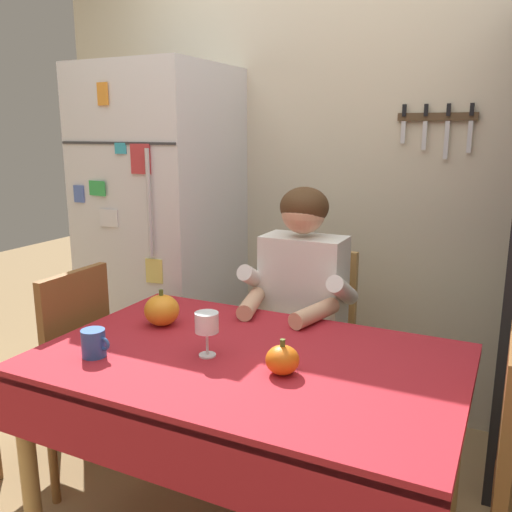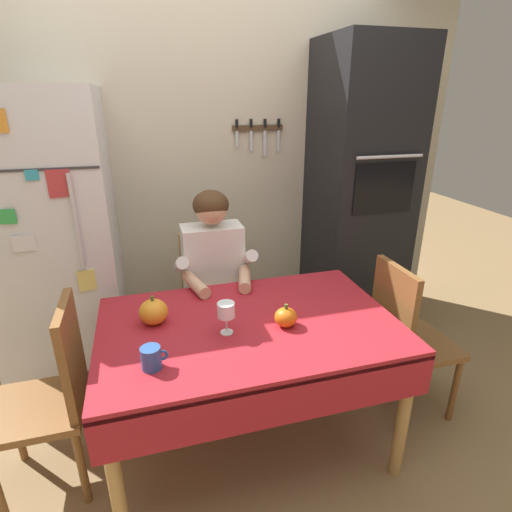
% 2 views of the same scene
% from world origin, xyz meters
% --- Properties ---
extents(back_wall_assembly, '(3.70, 0.13, 2.60)m').
position_xyz_m(back_wall_assembly, '(0.05, 1.35, 1.30)').
color(back_wall_assembly, beige).
rests_on(back_wall_assembly, ground).
extents(refrigerator, '(0.68, 0.71, 1.80)m').
position_xyz_m(refrigerator, '(-0.95, 0.96, 0.90)').
color(refrigerator, silver).
rests_on(refrigerator, ground).
extents(dining_table, '(1.40, 0.90, 0.74)m').
position_xyz_m(dining_table, '(0.00, 0.08, 0.66)').
color(dining_table, tan).
rests_on(dining_table, ground).
extents(chair_behind_person, '(0.40, 0.40, 0.93)m').
position_xyz_m(chair_behind_person, '(-0.05, 0.87, 0.51)').
color(chair_behind_person, tan).
rests_on(chair_behind_person, ground).
extents(seated_person, '(0.47, 0.55, 1.25)m').
position_xyz_m(seated_person, '(-0.05, 0.68, 0.74)').
color(seated_person, '#38384C').
rests_on(seated_person, ground).
extents(chair_left_side, '(0.40, 0.40, 0.93)m').
position_xyz_m(chair_left_side, '(-0.90, 0.13, 0.51)').
color(chair_left_side, brown).
rests_on(chair_left_side, ground).
extents(coffee_mug, '(0.11, 0.08, 0.09)m').
position_xyz_m(coffee_mug, '(-0.46, -0.13, 0.79)').
color(coffee_mug, '#2D569E').
rests_on(coffee_mug, dining_table).
extents(wine_glass, '(0.08, 0.08, 0.15)m').
position_xyz_m(wine_glass, '(-0.12, 0.04, 0.85)').
color(wine_glass, white).
rests_on(wine_glass, dining_table).
extents(pumpkin_large, '(0.11, 0.11, 0.11)m').
position_xyz_m(pumpkin_large, '(0.16, 0.02, 0.79)').
color(pumpkin_large, orange).
rests_on(pumpkin_large, dining_table).
extents(pumpkin_medium, '(0.14, 0.14, 0.14)m').
position_xyz_m(pumpkin_medium, '(-0.43, 0.22, 0.80)').
color(pumpkin_medium, orange).
rests_on(pumpkin_medium, dining_table).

